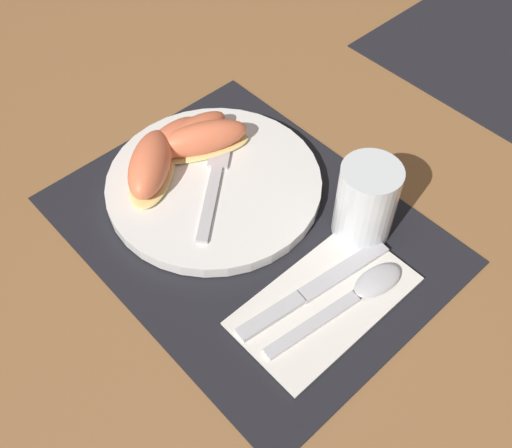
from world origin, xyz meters
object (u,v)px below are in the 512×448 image
juice_glass (365,205)px  plate (214,184)px  spoon (361,292)px  fork (216,172)px  citrus_wedge_3 (151,166)px  knife (312,291)px  citrus_wedge_1 (186,138)px  citrus_wedge_0 (202,140)px  citrus_wedge_2 (172,141)px

juice_glass → plate: bearing=-152.6°
spoon → fork: 0.24m
citrus_wedge_3 → fork: bearing=52.0°
knife → plate: bearing=173.6°
juice_glass → fork: juice_glass is taller
juice_glass → citrus_wedge_3: bearing=-147.9°
spoon → citrus_wedge_1: citrus_wedge_1 is taller
citrus_wedge_1 → citrus_wedge_3: bearing=-78.9°
spoon → citrus_wedge_3: citrus_wedge_3 is taller
fork → citrus_wedge_0: (-0.04, 0.01, 0.02)m
knife → fork: bearing=171.0°
spoon → citrus_wedge_0: 0.28m
citrus_wedge_1 → fork: bearing=-2.8°
citrus_wedge_1 → plate: bearing=-10.6°
spoon → plate: bearing=-176.1°
fork → citrus_wedge_2: 0.07m
citrus_wedge_0 → citrus_wedge_1: citrus_wedge_0 is taller
fork → citrus_wedge_2: (-0.07, -0.01, 0.01)m
juice_glass → citrus_wedge_2: (-0.25, -0.09, -0.01)m
plate → knife: 0.20m
plate → citrus_wedge_2: (-0.08, -0.00, 0.02)m
plate → juice_glass: bearing=27.4°
juice_glass → citrus_wedge_1: juice_glass is taller
knife → citrus_wedge_0: (-0.24, 0.05, 0.03)m
citrus_wedge_0 → citrus_wedge_2: 0.04m
citrus_wedge_1 → citrus_wedge_3: 0.07m
juice_glass → knife: bearing=-77.7°
juice_glass → citrus_wedge_2: bearing=-159.6°
juice_glass → spoon: bearing=-49.0°
plate → citrus_wedge_2: bearing=-176.8°
fork → plate: bearing=-56.9°
plate → juice_glass: size_ratio=2.68×
fork → citrus_wedge_2: citrus_wedge_2 is taller
juice_glass → citrus_wedge_0: size_ratio=0.76×
citrus_wedge_1 → citrus_wedge_2: bearing=-115.9°
spoon → citrus_wedge_1: 0.30m
plate → fork: fork is taller
knife → citrus_wedge_2: bearing=176.3°
citrus_wedge_0 → knife: bearing=-10.5°
citrus_wedge_2 → plate: bearing=3.2°
citrus_wedge_1 → knife: bearing=-7.5°
plate → knife: size_ratio=1.33×
plate → citrus_wedge_1: 0.07m
citrus_wedge_2 → citrus_wedge_3: (0.02, -0.05, 0.00)m
spoon → citrus_wedge_2: 0.31m
citrus_wedge_1 → spoon: bearing=0.6°
juice_glass → citrus_wedge_3: (-0.23, -0.14, -0.01)m
knife → spoon: spoon is taller
fork → citrus_wedge_0: citrus_wedge_0 is taller
plate → citrus_wedge_0: bearing=154.8°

